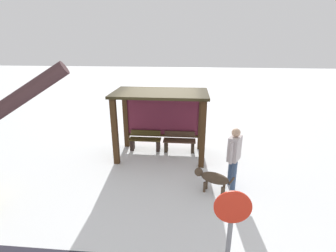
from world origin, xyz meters
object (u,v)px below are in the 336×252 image
at_px(bench_center_inside, 179,143).
at_px(bench_left_inside, 145,141).
at_px(dog, 212,178).
at_px(bus_shelter, 161,109).
at_px(street_sign, 228,251).
at_px(person_walking, 234,153).

bearing_deg(bench_center_inside, bench_left_inside, 179.95).
xyz_separation_m(bench_left_inside, dog, (2.30, -2.58, 0.11)).
bearing_deg(bus_shelter, bench_center_inside, 18.93).
xyz_separation_m(dog, street_sign, (-0.15, -3.44, 1.03)).
distance_m(bus_shelter, bench_left_inside, 1.52).
height_order(bench_center_inside, dog, bench_center_inside).
bearing_deg(street_sign, bench_left_inside, 109.68).
bearing_deg(street_sign, bus_shelter, 104.57).
height_order(bench_center_inside, person_walking, person_walking).
distance_m(bus_shelter, dog, 3.14).
bearing_deg(bench_center_inside, person_walking, -55.05).
bearing_deg(dog, bus_shelter, 125.04).
xyz_separation_m(bus_shelter, person_walking, (2.23, -2.04, -0.65)).
bearing_deg(person_walking, bench_center_inside, 124.95).
bearing_deg(dog, bench_left_inside, 131.70).
height_order(bus_shelter, dog, bus_shelter).
height_order(bench_left_inside, dog, bench_left_inside).
relative_size(bus_shelter, person_walking, 1.79).
height_order(person_walking, street_sign, street_sign).
relative_size(bench_center_inside, dog, 1.15).
bearing_deg(bus_shelter, street_sign, -75.43).
distance_m(bench_center_inside, street_sign, 6.18).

